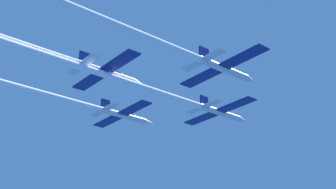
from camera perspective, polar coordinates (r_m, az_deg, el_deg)
name	(u,v)px	position (r m, az deg, el deg)	size (l,w,h in m)	color
jet_lead	(148,89)	(67.32, -2.50, 0.71)	(15.17, 51.60, 2.51)	silver
jet_left_wing	(44,94)	(72.31, -15.46, 0.10)	(15.17, 50.63, 2.51)	silver
jet_right_wing	(130,30)	(53.83, -4.81, 8.12)	(15.17, 52.79, 2.51)	silver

